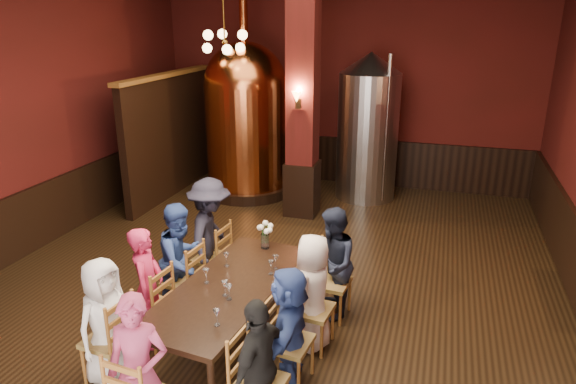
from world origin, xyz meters
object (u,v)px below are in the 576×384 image
(copper_kettle, at_px, (246,117))
(rose_vase, at_px, (265,231))
(steel_vessel, at_px, (368,127))
(person_1, at_px, (148,287))
(dining_table, at_px, (230,290))
(person_0, at_px, (106,321))
(person_2, at_px, (182,260))

(copper_kettle, height_order, rose_vase, copper_kettle)
(steel_vessel, xyz_separation_m, rose_vase, (-0.59, -4.46, -0.47))
(copper_kettle, bearing_deg, person_1, -80.50)
(rose_vase, bearing_deg, person_1, -127.16)
(dining_table, relative_size, person_0, 1.86)
(person_1, height_order, person_2, person_2)
(copper_kettle, xyz_separation_m, steel_vessel, (2.41, 0.44, -0.14))
(dining_table, relative_size, copper_kettle, 0.57)
(copper_kettle, bearing_deg, person_2, -78.35)
(person_0, distance_m, rose_vase, 2.18)
(dining_table, distance_m, person_1, 0.91)
(copper_kettle, distance_m, rose_vase, 4.45)
(dining_table, height_order, copper_kettle, copper_kettle)
(person_0, bearing_deg, steel_vessel, -0.15)
(person_0, height_order, copper_kettle, copper_kettle)
(steel_vessel, bearing_deg, person_2, -106.17)
(person_1, distance_m, copper_kettle, 5.41)
(copper_kettle, relative_size, rose_vase, 12.18)
(person_2, relative_size, copper_kettle, 0.33)
(dining_table, distance_m, rose_vase, 1.04)
(dining_table, relative_size, steel_vessel, 0.86)
(person_1, distance_m, person_2, 0.66)
(person_2, bearing_deg, person_0, -171.68)
(rose_vase, bearing_deg, dining_table, -93.34)
(person_1, xyz_separation_m, copper_kettle, (-0.88, 5.26, 0.89))
(person_1, bearing_deg, steel_vessel, -30.06)
(person_1, xyz_separation_m, rose_vase, (0.94, 1.24, 0.28))
(person_0, height_order, person_1, person_1)
(person_0, distance_m, person_2, 1.33)
(steel_vessel, height_order, rose_vase, steel_vessel)
(dining_table, height_order, steel_vessel, steel_vessel)
(dining_table, height_order, rose_vase, rose_vase)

